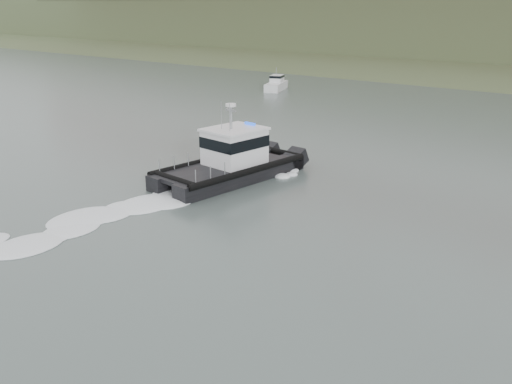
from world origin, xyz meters
TOP-DOWN VIEW (x-y plane):
  - ground at (0.00, 0.00)m, footprint 400.00×400.00m
  - patrol_boat at (-8.54, 14.43)m, footprint 5.31×12.19m
  - motorboat at (-33.75, 53.14)m, footprint 4.34×6.59m

SIDE VIEW (x-z plane):
  - ground at x=0.00m, z-range 0.00..0.00m
  - motorboat at x=-33.75m, z-range -0.86..2.59m
  - patrol_boat at x=-8.54m, z-range -1.44..4.32m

